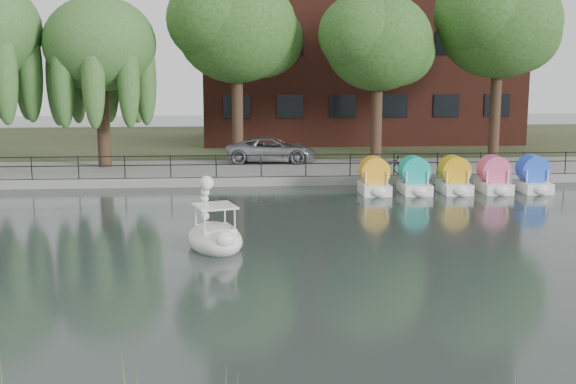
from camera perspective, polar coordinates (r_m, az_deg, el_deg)
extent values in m
plane|color=#333D39|center=(19.33, -0.59, -5.87)|extent=(120.00, 120.00, 0.00)
cube|color=gray|center=(34.95, -2.30, 1.60)|extent=(40.00, 6.00, 0.40)
cube|color=gray|center=(32.04, -2.11, 0.84)|extent=(40.00, 0.25, 0.40)
cube|color=#47512D|center=(48.84, -2.89, 3.96)|extent=(60.00, 22.00, 0.36)
cylinder|color=black|center=(32.08, -2.14, 2.92)|extent=(32.00, 0.04, 0.04)
cylinder|color=black|center=(32.13, -2.13, 2.22)|extent=(32.00, 0.04, 0.04)
cylinder|color=black|center=(32.13, -2.13, 2.13)|extent=(0.05, 0.05, 1.00)
cube|color=#4C1E16|center=(49.42, 5.43, 14.65)|extent=(20.00, 10.00, 18.00)
cylinder|color=#473323|center=(36.24, -14.36, 4.94)|extent=(0.60, 0.60, 3.80)
ellipsoid|color=#4E7E39|center=(36.13, -14.64, 11.25)|extent=(5.32, 5.32, 4.52)
cylinder|color=#473323|center=(36.66, -4.01, 5.83)|extent=(0.60, 0.60, 4.50)
ellipsoid|color=#48792E|center=(36.61, -4.09, 12.79)|extent=(6.00, 6.00, 5.10)
cylinder|color=#473323|center=(36.88, 6.99, 5.45)|extent=(0.60, 0.60, 4.05)
ellipsoid|color=#48792E|center=(36.79, 7.13, 11.68)|extent=(5.40, 5.40, 4.59)
cylinder|color=#473323|center=(39.59, 16.03, 5.94)|extent=(0.60, 0.60, 4.72)
ellipsoid|color=#48792E|center=(39.57, 16.36, 12.69)|extent=(6.30, 6.30, 5.36)
imported|color=gray|center=(36.83, -1.30, 3.50)|extent=(2.92, 5.49, 1.47)
imported|color=gray|center=(33.14, 7.88, 2.28)|extent=(1.19, 1.82, 1.00)
ellipsoid|color=white|center=(21.19, -5.79, -3.76)|extent=(2.16, 2.74, 0.53)
cube|color=white|center=(21.04, -5.74, -3.11)|extent=(1.25, 1.31, 0.27)
cube|color=white|center=(20.93, -5.81, -1.11)|extent=(1.42, 1.48, 0.05)
ellipsoid|color=white|center=(20.18, -5.01, -3.79)|extent=(0.66, 0.58, 0.50)
sphere|color=white|center=(21.64, -6.45, 0.72)|extent=(0.43, 0.43, 0.43)
cone|color=black|center=(21.91, -6.64, 0.77)|extent=(0.24, 0.27, 0.18)
cylinder|color=yellow|center=(21.79, -6.56, 0.74)|extent=(0.25, 0.15, 0.23)
cube|color=white|center=(30.26, 6.84, 0.27)|extent=(1.15, 1.70, 0.44)
cylinder|color=#F8AA21|center=(30.25, 6.84, 1.67)|extent=(0.90, 1.20, 0.90)
cube|color=white|center=(30.64, 9.97, 0.31)|extent=(1.15, 1.70, 0.44)
cylinder|color=#13B5A6|center=(30.62, 9.96, 1.69)|extent=(0.90, 1.20, 0.90)
cube|color=white|center=(31.10, 13.00, 0.35)|extent=(1.15, 1.70, 0.44)
cylinder|color=gold|center=(31.08, 13.00, 1.70)|extent=(0.90, 1.20, 0.90)
cube|color=white|center=(31.64, 15.94, 0.38)|extent=(1.15, 1.70, 0.44)
cylinder|color=#E35586|center=(31.63, 15.95, 1.72)|extent=(0.90, 1.20, 0.90)
cube|color=white|center=(32.27, 18.78, 0.41)|extent=(1.15, 1.70, 0.44)
cylinder|color=blue|center=(32.25, 18.78, 1.72)|extent=(0.90, 1.20, 0.90)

